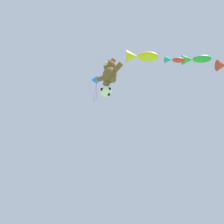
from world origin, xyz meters
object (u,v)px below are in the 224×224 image
Objects in this scene: teddy_bear_kite at (110,72)px; fish_kite_emerald at (195,59)px; soccer_ball_kite at (106,91)px; fish_kite_goldfin at (140,56)px; fish_kite_crimson at (174,60)px; diamond_kite at (96,84)px.

fish_kite_emerald is (4.27, 5.09, 2.57)m from teddy_bear_kite.
soccer_ball_kite is at bearing 174.22° from teddy_bear_kite.
fish_kite_crimson is (1.77, 1.81, -0.23)m from fish_kite_goldfin.
fish_kite_goldfin is at bearing -132.19° from fish_kite_emerald.
soccer_ball_kite is 0.56× the size of fish_kite_crimson.
fish_kite_emerald is at bearing 47.81° from fish_kite_goldfin.
teddy_bear_kite is 1.57× the size of fish_kite_crimson.
teddy_bear_kite is at bearing -5.78° from soccer_ball_kite.
fish_kite_goldfin reaches higher than teddy_bear_kite.
fish_kite_emerald is 0.77× the size of diamond_kite.
fish_kite_emerald is at bearing 47.62° from soccer_ball_kite.
fish_kite_emerald reaches higher than teddy_bear_kite.
fish_kite_crimson is 1.85m from fish_kite_emerald.
fish_kite_crimson reaches higher than teddy_bear_kite.
diamond_kite is at bearing -172.12° from fish_kite_goldfin.
diamond_kite is at bearing -151.67° from fish_kite_emerald.
fish_kite_crimson is (3.48, 3.66, 3.68)m from soccer_ball_kite.
soccer_ball_kite is 0.28× the size of diamond_kite.
soccer_ball_kite is 7.98m from fish_kite_emerald.
fish_kite_crimson reaches higher than soccer_ball_kite.
fish_kite_goldfin reaches higher than fish_kite_crimson.
fish_kite_goldfin reaches higher than soccer_ball_kite.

